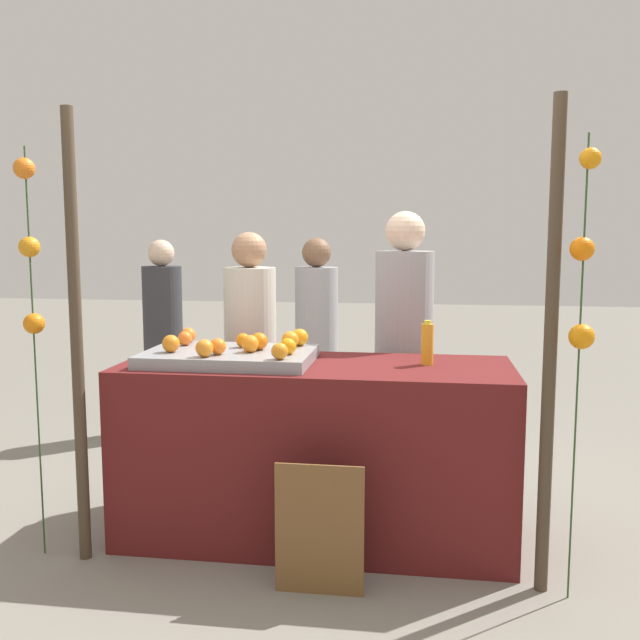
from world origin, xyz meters
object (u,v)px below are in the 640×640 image
vendor_left (251,370)px  vendor_right (403,366)px  stall_counter (316,451)px  orange_0 (185,338)px  juice_bottle (427,344)px  chalkboard_sign (320,530)px  orange_1 (288,346)px

vendor_left → vendor_right: (0.91, -0.02, 0.05)m
vendor_right → stall_counter: bearing=-124.2°
stall_counter → orange_0: 0.90m
stall_counter → juice_bottle: (0.55, 0.05, 0.55)m
chalkboard_sign → orange_1: bearing=115.4°
vendor_left → vendor_right: size_ratio=0.93×
orange_0 → vendor_right: (1.12, 0.52, -0.22)m
juice_bottle → vendor_right: vendor_right is taller
orange_0 → juice_bottle: (1.25, -0.04, 0.01)m
orange_0 → juice_bottle: bearing=-1.9°
orange_1 → vendor_left: vendor_left is taller
orange_0 → orange_1: orange_1 is taller
juice_bottle → vendor_left: vendor_left is taller
stall_counter → orange_0: orange_0 is taller
orange_0 → orange_1: 0.62m
stall_counter → juice_bottle: bearing=5.7°
orange_1 → vendor_left: (-0.37, 0.74, -0.27)m
juice_bottle → chalkboard_sign: bearing=-125.4°
orange_0 → orange_1: bearing=-18.6°
juice_bottle → stall_counter: bearing=-174.3°
orange_1 → chalkboard_sign: bearing=-64.6°
chalkboard_sign → orange_0: bearing=140.5°
stall_counter → vendor_right: (0.42, 0.61, 0.33)m
stall_counter → vendor_left: 0.85m
orange_0 → orange_1: (0.59, -0.20, 0.00)m
vendor_right → orange_0: bearing=-155.3°
stall_counter → vendor_left: vendor_left is taller
orange_1 → vendor_right: (0.54, 0.71, -0.22)m
chalkboard_sign → vendor_left: size_ratio=0.38×
stall_counter → orange_1: 0.57m
stall_counter → orange_0: (-0.71, 0.10, 0.54)m
orange_0 → juice_bottle: size_ratio=0.34×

